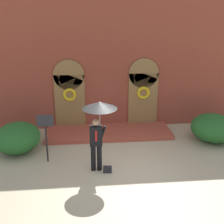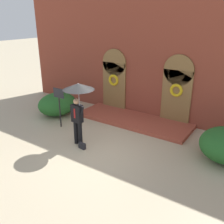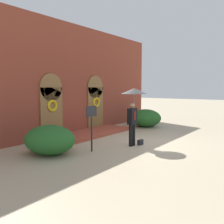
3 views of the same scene
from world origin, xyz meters
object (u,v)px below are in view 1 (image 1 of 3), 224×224
at_px(person_with_umbrella, 99,116).
at_px(shrub_left, 18,137).
at_px(sign_post, 46,131).
at_px(shrub_right, 213,128).
at_px(handbag, 107,169).

bearing_deg(person_with_umbrella, shrub_left, 149.23).
xyz_separation_m(sign_post, shrub_right, (6.44, 1.20, -0.63)).
distance_m(handbag, sign_post, 2.46).
xyz_separation_m(sign_post, shrub_left, (-1.17, 0.99, -0.63)).
bearing_deg(handbag, shrub_right, 32.15).
bearing_deg(sign_post, shrub_left, 139.84).
distance_m(handbag, shrub_left, 3.75).
bearing_deg(shrub_left, person_with_umbrella, -30.77).
relative_size(person_with_umbrella, shrub_right, 1.24).
bearing_deg(shrub_right, handbag, -154.10).
bearing_deg(shrub_left, sign_post, -40.16).
distance_m(person_with_umbrella, sign_post, 2.06).
bearing_deg(person_with_umbrella, shrub_right, 22.64).
distance_m(sign_post, shrub_left, 1.66).
bearing_deg(shrub_right, sign_post, -169.49).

